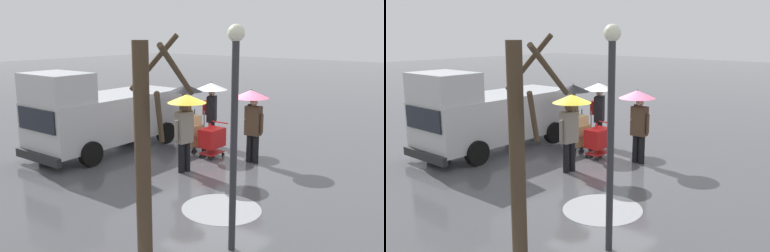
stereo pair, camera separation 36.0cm
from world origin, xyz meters
TOP-DOWN VIEW (x-y plane):
  - ground_plane at (0.00, 0.00)m, footprint 90.00×90.00m
  - slush_patch_under_van at (-1.99, 2.61)m, footprint 1.73×1.73m
  - slush_patch_mid_street at (4.46, 0.29)m, footprint 1.57×1.57m
  - slush_patch_far_side at (3.26, -1.21)m, footprint 1.86×1.86m
  - cargo_van_parked_right at (3.64, 1.16)m, footprint 2.32×5.40m
  - shopping_cart_vendor at (0.52, -0.41)m, footprint 0.58×0.83m
  - hand_dolly_boxes at (1.31, -0.46)m, footprint 0.60×0.77m
  - pedestrian_pink_side at (1.31, -1.43)m, footprint 1.04×1.04m
  - pedestrian_black_side at (0.24, 1.14)m, footprint 1.04×1.04m
  - pedestrian_white_side at (-0.68, -0.69)m, footprint 1.04×1.04m
  - pedestrian_far_side at (1.66, -0.55)m, footprint 1.04×1.04m
  - bare_tree_near at (-2.53, 5.39)m, footprint 1.29×1.14m
  - street_lamp at (-3.14, 3.93)m, footprint 0.28×0.28m

SIDE VIEW (x-z plane):
  - ground_plane at x=0.00m, z-range 0.00..0.00m
  - slush_patch_under_van at x=-1.99m, z-range 0.00..0.01m
  - slush_patch_mid_street at x=4.46m, z-range 0.00..0.01m
  - slush_patch_far_side at x=3.26m, z-range 0.00..0.01m
  - shopping_cart_vendor at x=0.52m, z-range 0.05..1.09m
  - hand_dolly_boxes at x=1.31m, z-range 0.01..1.33m
  - cargo_van_parked_right at x=3.64m, z-range -0.12..2.48m
  - pedestrian_pink_side at x=1.31m, z-range 0.50..2.64m
  - pedestrian_black_side at x=0.24m, z-range 0.51..2.66m
  - pedestrian_white_side at x=-0.68m, z-range 0.51..2.66m
  - pedestrian_far_side at x=1.66m, z-range 0.51..2.66m
  - bare_tree_near at x=-2.53m, z-range 0.07..3.79m
  - street_lamp at x=-3.14m, z-range 0.44..4.30m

